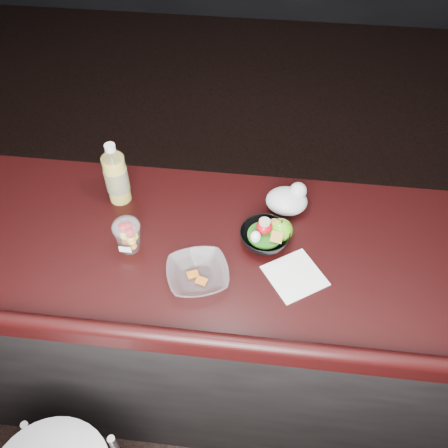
{
  "coord_description": "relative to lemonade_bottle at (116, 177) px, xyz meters",
  "views": [
    {
      "loc": [
        0.14,
        -0.72,
        2.29
      ],
      "look_at": [
        0.02,
        0.33,
        1.1
      ],
      "focal_mm": 40.0,
      "sensor_mm": 36.0,
      "label": 1
    }
  ],
  "objects": [
    {
      "name": "ground",
      "position": [
        0.37,
        -0.48,
        -1.12
      ],
      "size": [
        8.0,
        8.0,
        0.0
      ],
      "primitive_type": "plane",
      "color": "black",
      "rests_on": "ground"
    },
    {
      "name": "room_shell",
      "position": [
        0.37,
        -0.48,
        0.71
      ],
      "size": [
        8.0,
        8.0,
        8.0
      ],
      "color": "black",
      "rests_on": "ground"
    },
    {
      "name": "counter",
      "position": [
        0.37,
        -0.18,
        -0.61
      ],
      "size": [
        4.06,
        0.71,
        1.02
      ],
      "color": "black",
      "rests_on": "ground"
    },
    {
      "name": "lemonade_bottle",
      "position": [
        0.0,
        0.0,
        0.0
      ],
      "size": [
        0.08,
        0.08,
        0.24
      ],
      "color": "gold",
      "rests_on": "counter"
    },
    {
      "name": "fruit_cup",
      "position": [
        0.09,
        -0.22,
        -0.04
      ],
      "size": [
        0.09,
        0.09,
        0.13
      ],
      "color": "white",
      "rests_on": "counter"
    },
    {
      "name": "green_apple",
      "position": [
        0.57,
        -0.12,
        -0.07
      ],
      "size": [
        0.08,
        0.08,
        0.08
      ],
      "color": "#25850F",
      "rests_on": "counter"
    },
    {
      "name": "plastic_bag",
      "position": [
        0.59,
        0.02,
        -0.06
      ],
      "size": [
        0.14,
        0.12,
        0.11
      ],
      "color": "silver",
      "rests_on": "counter"
    },
    {
      "name": "snack_bowl",
      "position": [
        0.52,
        -0.14,
        -0.07
      ],
      "size": [
        0.17,
        0.17,
        0.09
      ],
      "rotation": [
        0.0,
        0.0,
        -0.04
      ],
      "color": "black",
      "rests_on": "counter"
    },
    {
      "name": "takeout_bowl",
      "position": [
        0.33,
        -0.32,
        -0.08
      ],
      "size": [
        0.24,
        0.24,
        0.05
      ],
      "rotation": [
        0.0,
        0.0,
        0.31
      ],
      "color": "silver",
      "rests_on": "counter"
    },
    {
      "name": "paper_napkin",
      "position": [
        0.63,
        -0.27,
        -0.1
      ],
      "size": [
        0.22,
        0.22,
        0.0
      ],
      "primitive_type": "cube",
      "rotation": [
        0.0,
        0.0,
        0.59
      ],
      "color": "white",
      "rests_on": "counter"
    }
  ]
}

